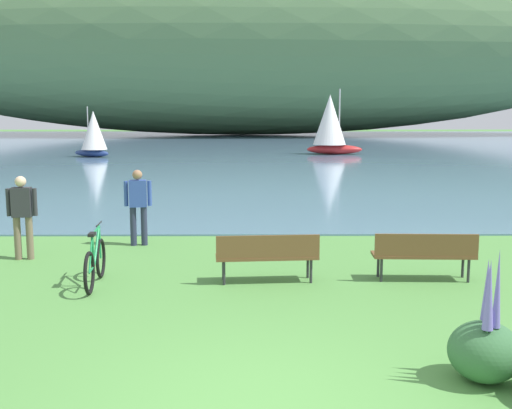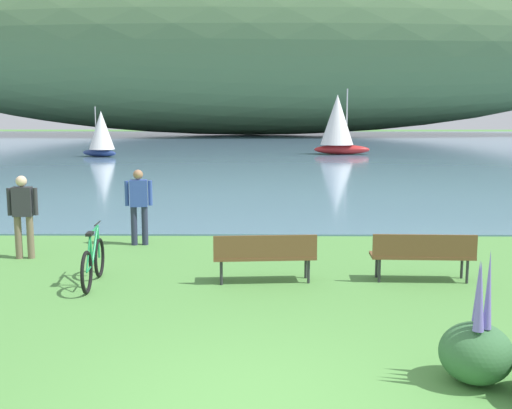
{
  "view_description": "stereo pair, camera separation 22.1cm",
  "coord_description": "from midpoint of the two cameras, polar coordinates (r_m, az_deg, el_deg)",
  "views": [
    {
      "loc": [
        -0.06,
        -5.92,
        2.98
      ],
      "look_at": [
        0.03,
        7.29,
        1.0
      ],
      "focal_mm": 43.35,
      "sensor_mm": 36.0,
      "label": 1
    },
    {
      "loc": [
        0.16,
        -5.92,
        2.98
      ],
      "look_at": [
        0.03,
        7.29,
        1.0
      ],
      "focal_mm": 43.35,
      "sensor_mm": 36.0,
      "label": 2
    }
  ],
  "objects": [
    {
      "name": "park_bench_further_along",
      "position": [
        10.86,
        1.4,
        -4.56
      ],
      "size": [
        1.83,
        0.62,
        0.88
      ],
      "color": "brown",
      "rests_on": "ground"
    },
    {
      "name": "bicycle_leaning_near_bench",
      "position": [
        11.1,
        -14.24,
        -5.2
      ],
      "size": [
        0.17,
        1.77,
        1.01
      ],
      "color": "black",
      "rests_on": "ground"
    },
    {
      "name": "bay_water",
      "position": [
        54.79,
        0.53,
        5.44
      ],
      "size": [
        180.0,
        80.0,
        0.04
      ],
      "primitive_type": "cube",
      "color": "#5B7F9E",
      "rests_on": "ground"
    },
    {
      "name": "park_bench_near_camera",
      "position": [
        11.35,
        15.67,
        -4.31
      ],
      "size": [
        1.82,
        0.55,
        0.88
      ],
      "color": "brown",
      "rests_on": "ground"
    },
    {
      "name": "echium_bush_closest_to_camera",
      "position": [
        7.46,
        20.48,
        -12.36
      ],
      "size": [
        0.81,
        0.81,
        1.54
      ],
      "color": "#386B3D",
      "rests_on": "ground"
    },
    {
      "name": "person_on_the_grass",
      "position": [
        13.39,
        -20.27,
        -0.61
      ],
      "size": [
        0.61,
        0.25,
        1.71
      ],
      "color": "#72604C",
      "rests_on": "ground"
    },
    {
      "name": "ground_plane",
      "position": [
        6.63,
        0.08,
        -18.21
      ],
      "size": [
        200.0,
        200.0,
        0.0
      ],
      "primitive_type": "plane",
      "color": "#518E42"
    },
    {
      "name": "sailboat_mid_bay",
      "position": [
        42.24,
        -13.96,
        6.41
      ],
      "size": [
        2.86,
        2.25,
        3.3
      ],
      "color": "navy",
      "rests_on": "bay_water"
    },
    {
      "name": "distant_hillside",
      "position": [
        81.28,
        -0.55,
        15.08
      ],
      "size": [
        101.72,
        28.0,
        24.4
      ],
      "primitive_type": "ellipsoid",
      "color": "#567A4C",
      "rests_on": "bay_water"
    },
    {
      "name": "sailboat_nearest_to_shore",
      "position": [
        43.7,
        7.7,
        7.4
      ],
      "size": [
        3.93,
        2.46,
        4.53
      ],
      "color": "#B22323",
      "rests_on": "bay_water"
    },
    {
      "name": "person_at_shoreline",
      "position": [
        14.08,
        -10.32,
        0.22
      ],
      "size": [
        0.61,
        0.27,
        1.71
      ],
      "color": "#282D47",
      "rests_on": "ground"
    }
  ]
}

